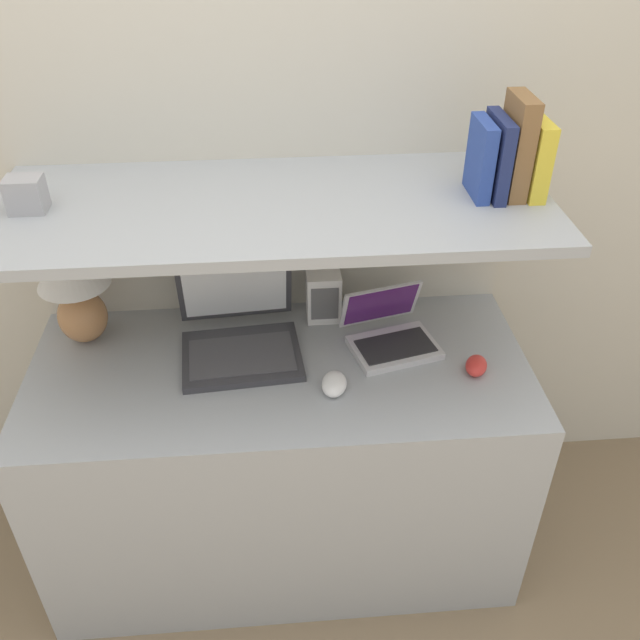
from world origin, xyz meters
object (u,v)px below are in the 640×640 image
Objects in this scene: table_lamp at (74,279)px; router_box at (324,296)px; computer_mouse at (334,384)px; shelf_gadget at (26,194)px; book_brown at (517,146)px; laptop_small at (390,334)px; book_navy at (497,157)px; book_yellow at (534,157)px; book_blue at (480,159)px; laptop_large at (239,332)px; second_mouse at (476,366)px.

router_box is at bearing 4.00° from table_lamp.
table_lamp reaches higher than computer_mouse.
shelf_gadget reaches higher than table_lamp.
book_brown is at bearing 21.75° from computer_mouse.
laptop_small is at bearing 0.43° from shelf_gadget.
book_navy reaches higher than table_lamp.
router_box is at bearing 12.22° from shelf_gadget.
router_box is at bearing 162.65° from book_yellow.
computer_mouse is 0.44× the size of book_brown.
book_yellow reaches higher than shelf_gadget.
laptop_small is at bearing 177.97° from book_blue.
laptop_large is 3.25× the size of computer_mouse.
book_brown is at bearing 66.42° from second_mouse.
router_box is 0.64m from book_navy.
book_blue is at bearing 26.15° from computer_mouse.
laptop_small is at bearing -39.96° from router_box.
laptop_large is at bearing 177.60° from laptop_small.
book_yellow is (0.11, 0.14, 0.53)m from second_mouse.
book_navy is at bearing 83.97° from second_mouse.
book_yellow is at bearing -1.19° from laptop_small.
second_mouse is 0.41× the size of book_brown.
book_yellow is at bearing 0.00° from book_brown.
book_yellow is 0.13m from book_blue.
book_brown is (0.27, -0.01, 0.54)m from laptop_small.
book_blue is (0.19, -0.01, 0.51)m from laptop_small.
laptop_large is (0.44, -0.08, -0.14)m from table_lamp.
table_lamp is 1.19m from book_brown.
book_brown is at bearing -5.35° from table_lamp.
book_yellow reaches higher than second_mouse.
book_brown is at bearing 180.00° from book_yellow.
laptop_large is 0.89m from book_yellow.
laptop_small is at bearing 178.81° from book_yellow.
computer_mouse is at bearing -173.71° from second_mouse.
router_box is at bearing 143.16° from second_mouse.
laptop_small is 1.52× the size of book_blue.
book_yellow reaches higher than table_lamp.
book_brown is at bearing -1.40° from laptop_small.
laptop_large is 0.81m from book_navy.
book_blue is 1.07m from shelf_gadget.
computer_mouse is (0.68, -0.28, -0.18)m from table_lamp.
book_brown reaches higher than book_yellow.
second_mouse is at bearing -113.58° from book_brown.
table_lamp is 3.16× the size of computer_mouse.
laptop_small is 0.60m from book_yellow.
book_brown reaches higher than laptop_large.
second_mouse is at bearing -34.03° from laptop_small.
laptop_large is at bearing 165.82° from second_mouse.
table_lamp reaches higher than laptop_small.
second_mouse is (1.07, -0.24, -0.18)m from table_lamp.
table_lamp is 1.14m from book_navy.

